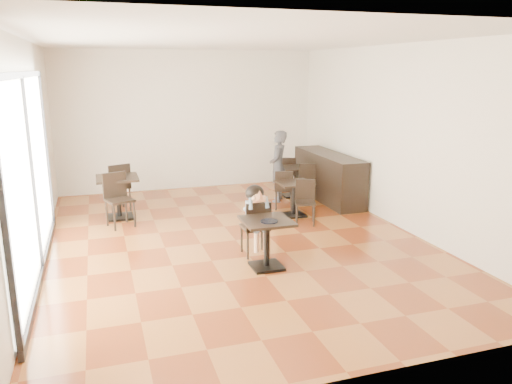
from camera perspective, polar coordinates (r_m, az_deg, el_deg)
name	(u,v)px	position (r m, az deg, el deg)	size (l,w,h in m)	color
floor	(236,240)	(8.35, -2.34, -5.52)	(6.00, 8.00, 0.01)	brown
ceiling	(234,40)	(7.89, -2.58, 16.98)	(6.00, 8.00, 0.01)	silver
wall_back	(189,121)	(11.84, -7.66, 8.10)	(6.00, 0.01, 3.20)	silver
wall_front	(360,212)	(4.32, 11.80, -2.23)	(6.00, 0.01, 3.20)	silver
wall_left	(30,155)	(7.74, -24.45, 3.92)	(0.01, 8.00, 3.20)	silver
wall_right	(398,137)	(9.21, 15.94, 6.05)	(0.01, 8.00, 3.20)	silver
storefront_window	(29,175)	(7.28, -24.47, 1.75)	(0.04, 4.50, 2.60)	white
child_table	(267,244)	(7.12, 1.24, -5.94)	(0.68, 0.68, 0.72)	black
child_chair	(255,228)	(7.59, -0.12, -4.08)	(0.39, 0.39, 0.86)	black
child	(255,221)	(7.56, -0.12, -3.28)	(0.39, 0.54, 1.09)	slate
plate	(269,221)	(6.92, 1.52, -3.36)	(0.24, 0.24, 0.01)	black
pizza_slice	(259,198)	(7.27, 0.34, -0.71)	(0.25, 0.19, 0.06)	#DCC077
adult_patron	(278,166)	(10.61, 2.55, 2.95)	(0.55, 0.36, 1.52)	#3C3C41
cafe_table_mid	(294,199)	(9.63, 4.36, -0.80)	(0.63, 0.63, 0.67)	black
cafe_table_left	(118,198)	(9.80, -15.45, -0.62)	(0.76, 0.76, 0.80)	black
cafe_table_back	(292,182)	(11.13, 4.11, 1.20)	(0.63, 0.63, 0.66)	black
chair_mid_a	(284,189)	(10.11, 3.20, 0.32)	(0.36, 0.36, 0.80)	black
chair_mid_b	(305,203)	(9.13, 5.66, -1.23)	(0.36, 0.36, 0.80)	black
chair_left_a	(117,187)	(10.31, -15.62, 0.55)	(0.43, 0.43, 0.97)	black
chair_left_b	(120,201)	(9.24, -15.32, -0.95)	(0.43, 0.43, 0.97)	black
chair_back_a	(288,173)	(11.66, 3.72, 2.13)	(0.36, 0.36, 0.80)	black
chair_back_b	(307,184)	(10.67, 5.88, 0.97)	(0.36, 0.36, 0.80)	black
service_counter	(328,177)	(10.94, 8.27, 1.76)	(0.60, 2.40, 1.00)	black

